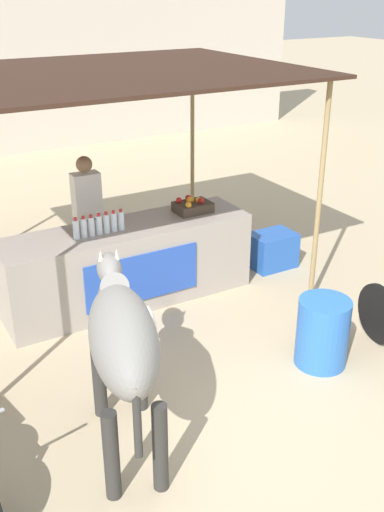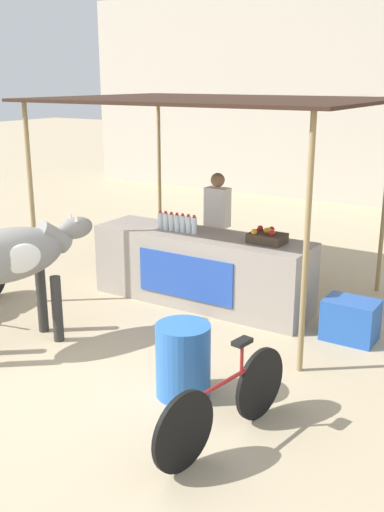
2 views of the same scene
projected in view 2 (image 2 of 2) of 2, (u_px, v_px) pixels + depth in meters
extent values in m
plane|color=tan|center=(93.00, 366.00, 6.33)|extent=(60.00, 60.00, 0.00)
cube|color=beige|center=(377.00, 97.00, 13.68)|extent=(16.00, 0.50, 5.00)
cube|color=#9E9389|center=(201.00, 269.00, 7.98)|extent=(3.00, 0.80, 0.96)
cube|color=#264CB2|center=(185.00, 277.00, 7.65)|extent=(1.40, 0.02, 0.58)
cube|color=#382319|center=(214.00, 99.00, 7.60)|extent=(4.20, 3.20, 0.04)
cylinder|color=#997F51|center=(32.00, 206.00, 7.78)|extent=(0.06, 0.06, 2.66)
cylinder|color=#997F51|center=(306.00, 248.00, 5.85)|extent=(0.06, 0.06, 2.66)
cylinder|color=#997F51|center=(159.00, 176.00, 10.12)|extent=(0.06, 0.06, 2.66)
cylinder|color=silver|center=(160.00, 221.00, 8.09)|extent=(0.07, 0.07, 0.22)
cylinder|color=red|center=(160.00, 212.00, 8.05)|extent=(0.04, 0.04, 0.03)
cylinder|color=silver|center=(166.00, 221.00, 8.04)|extent=(0.07, 0.07, 0.22)
cylinder|color=red|center=(166.00, 212.00, 8.01)|extent=(0.04, 0.04, 0.03)
cylinder|color=silver|center=(171.00, 222.00, 8.00)|extent=(0.07, 0.07, 0.22)
cylinder|color=red|center=(171.00, 213.00, 7.96)|extent=(0.04, 0.04, 0.03)
cylinder|color=silver|center=(177.00, 223.00, 7.95)|extent=(0.07, 0.07, 0.22)
cylinder|color=red|center=(177.00, 214.00, 7.92)|extent=(0.04, 0.04, 0.03)
cylinder|color=silver|center=(183.00, 224.00, 7.91)|extent=(0.07, 0.07, 0.22)
cylinder|color=red|center=(183.00, 215.00, 7.87)|extent=(0.04, 0.04, 0.03)
cylinder|color=silver|center=(188.00, 225.00, 7.86)|extent=(0.07, 0.07, 0.22)
cylinder|color=red|center=(188.00, 216.00, 7.83)|extent=(0.04, 0.04, 0.03)
cylinder|color=silver|center=(194.00, 226.00, 7.81)|extent=(0.07, 0.07, 0.22)
cylinder|color=red|center=(194.00, 216.00, 7.78)|extent=(0.04, 0.04, 0.03)
cube|color=#3F3326|center=(267.00, 238.00, 7.40)|extent=(0.44, 0.32, 0.12)
sphere|color=#B21E19|center=(272.00, 233.00, 7.29)|extent=(0.08, 0.08, 0.08)
sphere|color=orange|center=(267.00, 231.00, 7.42)|extent=(0.08, 0.08, 0.08)
sphere|color=#B21E19|center=(272.00, 229.00, 7.47)|extent=(0.08, 0.08, 0.08)
sphere|color=orange|center=(272.00, 233.00, 7.32)|extent=(0.08, 0.08, 0.08)
sphere|color=orange|center=(269.00, 231.00, 7.41)|extent=(0.08, 0.08, 0.08)
sphere|color=orange|center=(254.00, 232.00, 7.35)|extent=(0.08, 0.08, 0.08)
sphere|color=#B21E19|center=(272.00, 233.00, 7.29)|extent=(0.08, 0.08, 0.08)
sphere|color=#B21E19|center=(260.00, 228.00, 7.53)|extent=(0.08, 0.08, 0.08)
cylinder|color=#383842|center=(217.00, 256.00, 8.70)|extent=(0.22, 0.22, 0.88)
cube|color=silver|center=(217.00, 207.00, 8.49)|extent=(0.34, 0.20, 0.56)
sphere|color=#8C6647|center=(218.00, 180.00, 8.38)|extent=(0.20, 0.20, 0.20)
cube|color=blue|center=(350.00, 320.00, 6.91)|extent=(0.60, 0.44, 0.48)
cylinder|color=blue|center=(183.00, 360.00, 5.66)|extent=(0.52, 0.52, 0.72)
ellipsoid|color=gray|center=(4.00, 256.00, 6.46)|extent=(0.90, 1.49, 0.60)
cylinder|color=#302F2D|center=(42.00, 300.00, 7.09)|extent=(0.12, 0.12, 0.78)
cylinder|color=#302F2D|center=(57.00, 309.00, 6.83)|extent=(0.12, 0.12, 0.78)
cylinder|color=gray|center=(53.00, 237.00, 6.80)|extent=(0.36, 0.50, 0.41)
ellipsoid|color=gray|center=(76.00, 228.00, 6.98)|extent=(0.34, 0.48, 0.26)
cone|color=beige|center=(70.00, 215.00, 6.97)|extent=(0.05, 0.05, 0.10)
cone|color=beige|center=(77.00, 217.00, 6.87)|extent=(0.05, 0.05, 0.10)
ellipsoid|color=silver|center=(22.00, 259.00, 6.36)|extent=(0.22, 0.45, 0.32)
cylinder|color=black|center=(184.00, 431.00, 4.57)|extent=(0.15, 0.66, 0.66)
cylinder|color=black|center=(260.00, 384.00, 5.29)|extent=(0.15, 0.66, 0.66)
cylinder|color=maroon|center=(225.00, 382.00, 4.87)|extent=(0.18, 0.84, 0.04)
cylinder|color=maroon|center=(242.00, 359.00, 4.99)|extent=(0.03, 0.03, 0.28)
cube|color=black|center=(242.00, 342.00, 4.94)|extent=(0.13, 0.19, 0.04)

